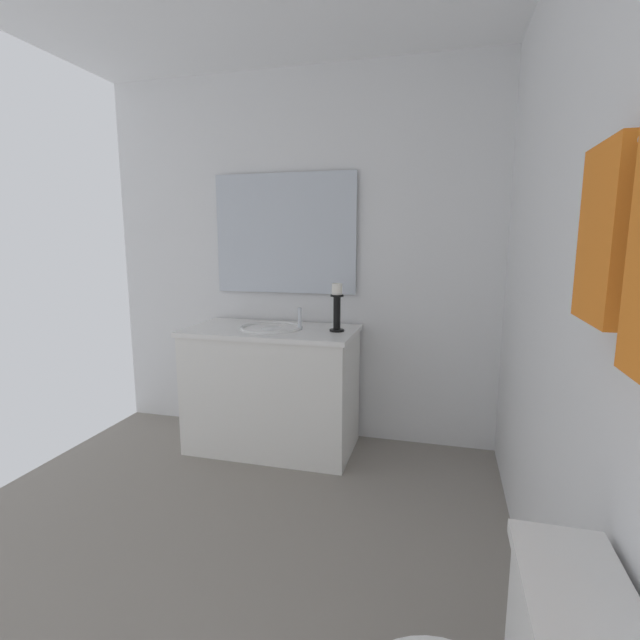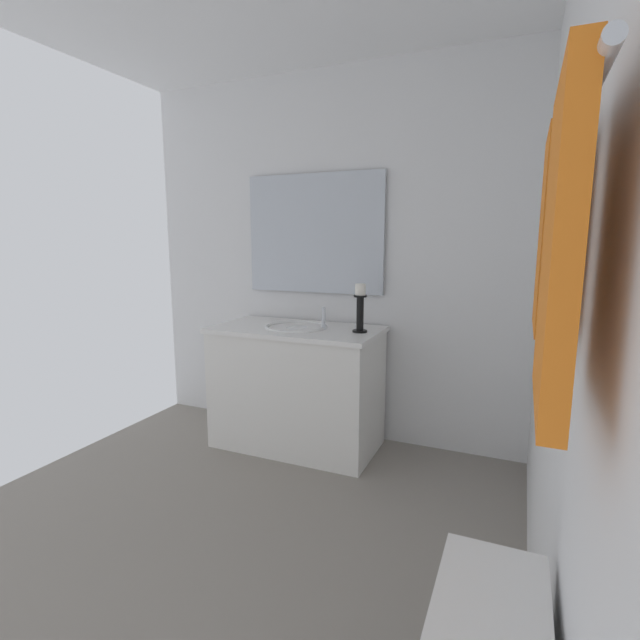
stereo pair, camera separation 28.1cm
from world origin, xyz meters
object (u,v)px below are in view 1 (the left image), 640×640
at_px(sink_basin, 272,334).
at_px(vanity_cabinet, 272,388).
at_px(candle_holder_tall, 337,306).
at_px(mirror, 285,234).
at_px(towel_near_vanity, 601,235).

bearing_deg(sink_basin, vanity_cabinet, -90.00).
distance_m(vanity_cabinet, candle_holder_tall, 0.70).
height_order(mirror, towel_near_vanity, mirror).
bearing_deg(vanity_cabinet, sink_basin, 90.00).
height_order(sink_basin, towel_near_vanity, towel_near_vanity).
height_order(sink_basin, candle_holder_tall, candle_holder_tall).
relative_size(sink_basin, mirror, 0.41).
bearing_deg(candle_holder_tall, vanity_cabinet, -87.98).
bearing_deg(mirror, towel_near_vanity, 34.82).
bearing_deg(towel_near_vanity, candle_holder_tall, -151.04).
height_order(vanity_cabinet, sink_basin, sink_basin).
distance_m(candle_holder_tall, towel_near_vanity, 1.97).
height_order(vanity_cabinet, candle_holder_tall, candle_holder_tall).
xyz_separation_m(candle_holder_tall, towel_near_vanity, (1.69, 0.93, 0.41)).
xyz_separation_m(mirror, candle_holder_tall, (0.27, 0.42, -0.44)).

